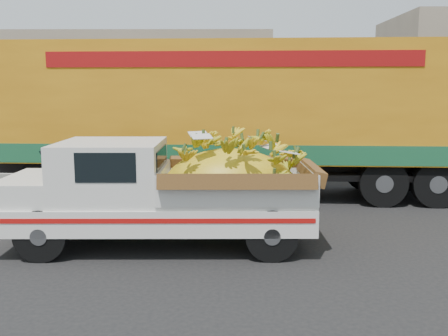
{
  "coord_description": "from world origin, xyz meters",
  "views": [
    {
      "loc": [
        -0.8,
        -8.26,
        2.69
      ],
      "look_at": [
        -0.85,
        0.73,
        1.26
      ],
      "focal_mm": 40.0,
      "sensor_mm": 36.0,
      "label": 1
    }
  ],
  "objects": [
    {
      "name": "ground",
      "position": [
        0.0,
        0.0,
        0.0
      ],
      "size": [
        100.0,
        100.0,
        0.0
      ],
      "primitive_type": "plane",
      "color": "black",
      "rests_on": "ground"
    },
    {
      "name": "curb",
      "position": [
        0.0,
        6.71,
        0.07
      ],
      "size": [
        60.0,
        0.25,
        0.15
      ],
      "primitive_type": "cube",
      "color": "gray",
      "rests_on": "ground"
    },
    {
      "name": "building_left",
      "position": [
        -8.0,
        14.71,
        2.5
      ],
      "size": [
        18.0,
        6.0,
        5.0
      ],
      "primitive_type": "cube",
      "color": "gray",
      "rests_on": "ground"
    },
    {
      "name": "pickup_truck",
      "position": [
        -1.56,
        0.12,
        0.97
      ],
      "size": [
        5.2,
        1.95,
        1.81
      ],
      "rotation": [
        0.0,
        0.0,
        0.01
      ],
      "color": "black",
      "rests_on": "ground"
    },
    {
      "name": "semi_trailer",
      "position": [
        -0.61,
        4.25,
        2.12
      ],
      "size": [
        12.04,
        3.19,
        3.8
      ],
      "rotation": [
        0.0,
        0.0,
        -0.06
      ],
      "color": "black",
      "rests_on": "ground"
    },
    {
      "name": "sidewalk",
      "position": [
        0.0,
        8.81,
        0.07
      ],
      "size": [
        60.0,
        4.0,
        0.14
      ],
      "primitive_type": "cube",
      "color": "gray",
      "rests_on": "ground"
    }
  ]
}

